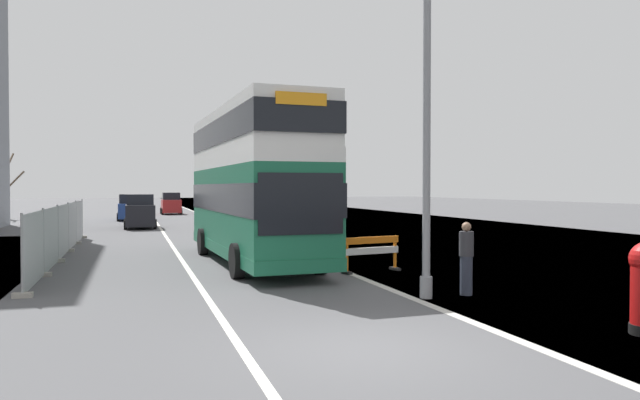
{
  "coord_description": "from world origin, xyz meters",
  "views": [
    {
      "loc": [
        -3.48,
        -8.72,
        2.56
      ],
      "look_at": [
        1.51,
        7.13,
        2.2
      ],
      "focal_mm": 33.41,
      "sensor_mm": 36.0,
      "label": 1
    }
  ],
  "objects": [
    {
      "name": "ground",
      "position": [
        0.59,
        0.09,
        -0.05
      ],
      "size": [
        140.0,
        280.0,
        0.1
      ],
      "color": "#4C4C4F"
    },
    {
      "name": "double_decker_bus",
      "position": [
        0.38,
        11.13,
        2.73
      ],
      "size": [
        3.04,
        10.87,
        5.14
      ],
      "color": "#196042",
      "rests_on": "ground"
    },
    {
      "name": "lamppost_foreground",
      "position": [
        2.95,
        3.57,
        4.53
      ],
      "size": [
        0.29,
        0.7,
        9.55
      ],
      "color": "gray",
      "rests_on": "ground"
    },
    {
      "name": "roadworks_barrier",
      "position": [
        3.38,
        7.89,
        0.67
      ],
      "size": [
        1.92,
        0.78,
        1.06
      ],
      "color": "orange",
      "rests_on": "ground"
    },
    {
      "name": "construction_site_fence",
      "position": [
        -5.93,
        14.9,
        0.94
      ],
      "size": [
        0.44,
        17.2,
        1.97
      ],
      "color": "#A8AAAD",
      "rests_on": "ground"
    },
    {
      "name": "car_oncoming_near",
      "position": [
        -3.06,
        30.31,
        1.01
      ],
      "size": [
        1.91,
        4.48,
        2.12
      ],
      "color": "black",
      "rests_on": "ground"
    },
    {
      "name": "car_receding_mid",
      "position": [
        -3.62,
        39.76,
        0.95
      ],
      "size": [
        2.08,
        4.28,
        2.02
      ],
      "color": "navy",
      "rests_on": "ground"
    },
    {
      "name": "car_receding_far",
      "position": [
        -0.03,
        49.47,
        0.97
      ],
      "size": [
        1.91,
        3.87,
        2.05
      ],
      "color": "maroon",
      "rests_on": "ground"
    },
    {
      "name": "bare_tree_far_verge_near",
      "position": [
        -13.24,
        44.41,
        2.44
      ],
      "size": [
        2.84,
        3.31,
        5.39
      ],
      "color": "#4C3D2D",
      "rests_on": "ground"
    },
    {
      "name": "pedestrian_at_kerb",
      "position": [
        4.05,
        3.65,
        0.87
      ],
      "size": [
        0.34,
        0.34,
        1.73
      ],
      "color": "#2D3342",
      "rests_on": "ground"
    }
  ]
}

